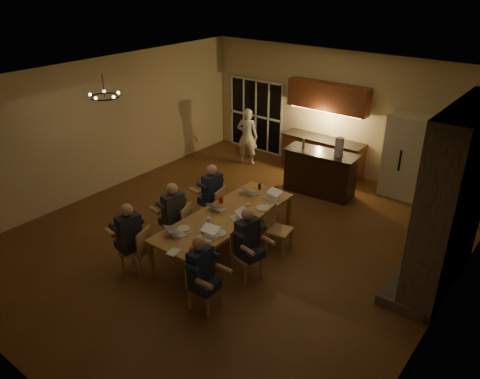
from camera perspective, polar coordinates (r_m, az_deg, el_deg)
name	(u,v)px	position (r m, az deg, el deg)	size (l,w,h in m)	color
floor	(233,240)	(9.63, -0.86, -6.12)	(9.00, 9.00, 0.00)	brown
back_wall	(342,114)	(12.52, 12.31, 9.03)	(8.00, 0.04, 3.20)	#C4B88A
left_wall	(101,127)	(11.68, -16.61, 7.34)	(0.04, 9.00, 3.20)	#C4B88A
right_wall	(452,236)	(7.34, 24.46, -5.18)	(0.04, 9.00, 3.20)	#C4B88A
ceiling	(232,83)	(8.38, -1.01, 12.91)	(8.00, 9.00, 0.04)	white
french_doors	(256,116)	(13.96, 1.99, 8.97)	(1.86, 0.08, 2.10)	black
fireplace	(453,200)	(8.44, 24.57, -1.12)	(0.58, 2.50, 3.20)	#60584B
kitchenette	(324,129)	(12.49, 10.24, 7.25)	(2.24, 0.68, 2.40)	brown
refrigerator	(405,156)	(11.73, 19.51, 3.86)	(0.90, 0.68, 2.00)	beige
dining_table	(226,232)	(9.15, -1.71, -5.23)	(1.10, 3.14, 0.75)	tan
bar_island	(320,173)	(11.46, 9.70, 2.02)	(1.74, 0.68, 1.08)	black
chair_left_near	(135,250)	(8.70, -12.65, -7.21)	(0.44, 0.44, 0.89)	tan
chair_left_mid	(178,225)	(9.33, -7.59, -4.31)	(0.44, 0.44, 0.89)	tan
chair_left_far	(212,206)	(9.95, -3.38, -2.08)	(0.44, 0.44, 0.89)	tan
chair_right_near	(205,284)	(7.69, -4.33, -11.45)	(0.44, 0.44, 0.89)	tan
chair_right_mid	(247,255)	(8.35, 0.89, -8.03)	(0.44, 0.44, 0.89)	tan
chair_right_far	(279,230)	(9.12, 4.81, -4.91)	(0.44, 0.44, 0.89)	tan
person_left_near	(130,239)	(8.58, -13.28, -5.85)	(0.60, 0.60, 1.38)	#272933
person_right_near	(201,275)	(7.49, -4.82, -10.29)	(0.60, 0.60, 1.38)	#1D2B49
person_left_mid	(174,216)	(9.16, -8.07, -3.18)	(0.60, 0.60, 1.38)	#32353B
person_right_mid	(247,243)	(8.23, 0.89, -6.55)	(0.60, 0.60, 1.38)	#272933
person_left_far	(212,195)	(9.89, -3.38, -0.67)	(0.60, 0.60, 1.38)	#1D2B49
standing_person	(247,136)	(12.99, 0.89, 6.49)	(0.58, 0.38, 1.59)	white
chandelier	(105,97)	(9.69, -16.17, 10.82)	(0.59, 0.59, 0.03)	black
laptop_a	(177,228)	(8.39, -7.71, -4.72)	(0.32, 0.28, 0.23)	silver
laptop_b	(207,232)	(8.22, -4.04, -5.22)	(0.32, 0.28, 0.23)	silver
laptop_c	(218,204)	(9.15, -2.75, -1.76)	(0.32, 0.28, 0.23)	silver
laptop_d	(237,214)	(8.77, -0.33, -3.01)	(0.32, 0.28, 0.23)	silver
laptop_e	(253,188)	(9.76, 1.56, 0.13)	(0.32, 0.28, 0.23)	silver
laptop_f	(271,194)	(9.54, 3.86, -0.57)	(0.32, 0.28, 0.23)	silver
mug_front	(208,220)	(8.73, -3.87, -3.72)	(0.08, 0.08, 0.10)	silver
mug_mid	(248,206)	(9.20, 1.00, -1.99)	(0.07, 0.07, 0.10)	silver
mug_back	(240,193)	(9.71, 0.03, -0.41)	(0.07, 0.07, 0.10)	silver
redcup_near	(192,251)	(7.84, -5.88, -7.43)	(0.09, 0.09, 0.12)	#B0160B
redcup_mid	(221,200)	(9.42, -2.35, -1.26)	(0.09, 0.09, 0.12)	#B0160B
redcup_far	(276,188)	(9.91, 4.38, 0.13)	(0.08, 0.08, 0.12)	#B0160B
can_silver	(203,229)	(8.43, -4.54, -4.82)	(0.07, 0.07, 0.12)	#B2B2B7
can_cola	(260,187)	(9.97, 2.40, 0.35)	(0.06, 0.06, 0.12)	#3F0F0C
can_right	(251,213)	(8.93, 1.31, -2.86)	(0.07, 0.07, 0.12)	#B2B2B7
plate_near	(219,233)	(8.39, -2.56, -5.32)	(0.26, 0.26, 0.02)	silver
plate_left	(183,228)	(8.58, -6.90, -4.74)	(0.23, 0.23, 0.02)	silver
plate_far	(263,208)	(9.23, 2.80, -2.23)	(0.27, 0.27, 0.02)	silver
notepad	(173,252)	(7.94, -8.12, -7.56)	(0.16, 0.23, 0.01)	white
bar_bottle	(304,143)	(11.39, 7.76, 5.59)	(0.07, 0.07, 0.24)	#99999E
bar_blender	(339,147)	(10.98, 12.00, 5.07)	(0.15, 0.15, 0.46)	silver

